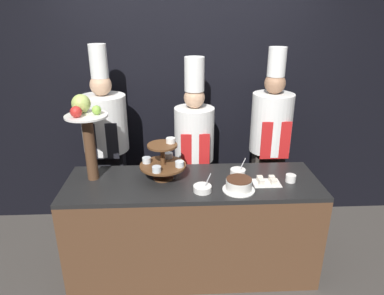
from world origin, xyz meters
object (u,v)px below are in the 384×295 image
(cup_white, at_px, (291,178))
(chef_center_left, at_px, (194,146))
(cake_square_tray, at_px, (267,181))
(chef_center_right, at_px, (270,140))
(cake_round, at_px, (239,185))
(tiered_stand, at_px, (163,161))
(serving_bowl_near, at_px, (202,188))
(chef_left, at_px, (106,143))
(serving_bowl_far, at_px, (238,172))
(fruit_pedestal, at_px, (86,126))

(cup_white, relative_size, chef_center_left, 0.05)
(cake_square_tray, xyz_separation_m, chef_center_right, (0.19, 0.64, 0.11))
(chef_center_left, relative_size, chef_center_right, 0.96)
(cake_round, bearing_deg, tiered_stand, 158.35)
(serving_bowl_near, bearing_deg, chef_center_left, 91.69)
(chef_center_left, bearing_deg, chef_left, -180.00)
(cake_square_tray, relative_size, serving_bowl_far, 1.47)
(chef_left, bearing_deg, serving_bowl_near, -41.38)
(cake_round, height_order, serving_bowl_far, serving_bowl_far)
(fruit_pedestal, relative_size, serving_bowl_near, 4.58)
(cake_round, distance_m, chef_left, 1.34)
(cake_round, relative_size, chef_center_left, 0.14)
(chef_left, relative_size, chef_center_right, 1.02)
(cake_round, xyz_separation_m, serving_bowl_near, (-0.28, -0.00, -0.02))
(tiered_stand, bearing_deg, chef_center_right, 27.03)
(serving_bowl_near, bearing_deg, cake_round, 1.00)
(serving_bowl_near, bearing_deg, tiered_stand, 142.04)
(cake_square_tray, height_order, serving_bowl_near, serving_bowl_near)
(chef_center_right, bearing_deg, tiered_stand, -152.97)
(fruit_pedestal, relative_size, chef_center_right, 0.37)
(serving_bowl_near, bearing_deg, serving_bowl_far, 40.99)
(tiered_stand, bearing_deg, serving_bowl_near, -37.96)
(cake_round, height_order, chef_center_left, chef_center_left)
(fruit_pedestal, xyz_separation_m, chef_center_left, (0.86, 0.47, -0.38))
(serving_bowl_near, xyz_separation_m, serving_bowl_far, (0.32, 0.28, -0.00))
(fruit_pedestal, bearing_deg, chef_center_right, 16.51)
(tiered_stand, xyz_separation_m, chef_left, (-0.55, 0.51, -0.03))
(cup_white, relative_size, cake_square_tray, 0.38)
(cup_white, bearing_deg, fruit_pedestal, 174.72)
(cake_square_tray, bearing_deg, fruit_pedestal, 173.00)
(serving_bowl_near, bearing_deg, fruit_pedestal, 162.83)
(cake_round, xyz_separation_m, cake_square_tray, (0.24, 0.10, -0.03))
(serving_bowl_near, relative_size, serving_bowl_far, 1.02)
(fruit_pedestal, relative_size, chef_center_left, 0.39)
(fruit_pedestal, relative_size, serving_bowl_far, 4.65)
(tiered_stand, height_order, chef_left, chef_left)
(tiered_stand, height_order, cup_white, tiered_stand)
(cake_round, bearing_deg, serving_bowl_far, 81.32)
(chef_center_left, height_order, chef_center_right, chef_center_right)
(cup_white, distance_m, chef_center_right, 0.63)
(tiered_stand, height_order, chef_center_right, chef_center_right)
(chef_center_left, xyz_separation_m, chef_center_right, (0.72, -0.00, 0.06))
(fruit_pedestal, distance_m, cake_square_tray, 1.47)
(cup_white, xyz_separation_m, cake_square_tray, (-0.20, -0.02, -0.01))
(tiered_stand, relative_size, chef_center_right, 0.20)
(chef_center_right, bearing_deg, chef_center_left, 179.99)
(cup_white, bearing_deg, cake_round, -164.63)
(fruit_pedestal, distance_m, cup_white, 1.66)
(serving_bowl_near, distance_m, chef_center_left, 0.75)
(tiered_stand, height_order, serving_bowl_far, tiered_stand)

